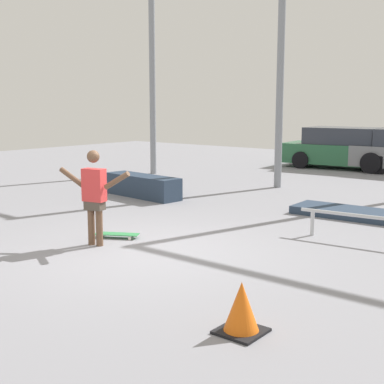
# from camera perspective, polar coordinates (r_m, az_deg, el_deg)

# --- Properties ---
(ground_plane) EXTENTS (36.00, 36.00, 0.00)m
(ground_plane) POSITION_cam_1_polar(r_m,az_deg,el_deg) (8.45, -5.29, -6.43)
(ground_plane) COLOR gray
(skateboarder) EXTENTS (1.33, 0.40, 1.57)m
(skateboarder) POSITION_cam_1_polar(r_m,az_deg,el_deg) (8.79, -10.38, -0.09)
(skateboarder) COLOR brown
(skateboarder) RESTS_ON ground_plane
(skateboard) EXTENTS (0.76, 0.56, 0.08)m
(skateboard) POSITION_cam_1_polar(r_m,az_deg,el_deg) (9.38, -8.01, -4.49)
(skateboard) COLOR #338C4C
(skateboard) RESTS_ON ground_plane
(grind_box) EXTENTS (2.27, 0.82, 0.54)m
(grind_box) POSITION_cam_1_polar(r_m,az_deg,el_deg) (13.37, -5.28, 0.63)
(grind_box) COLOR #28384C
(grind_box) RESTS_ON ground_plane
(manual_pad) EXTENTS (3.01, 1.04, 0.16)m
(manual_pad) POSITION_cam_1_polar(r_m,az_deg,el_deg) (11.37, 18.06, -2.32)
(manual_pad) COLOR #28384C
(manual_pad) RESTS_ON ground_plane
(grind_rail) EXTENTS (2.30, 0.28, 0.48)m
(grind_rail) POSITION_cam_1_polar(r_m,az_deg,el_deg) (9.35, 18.18, -2.98)
(grind_rail) COLOR #B7BABF
(grind_rail) RESTS_ON ground_plane
(canopy_support_left) EXTENTS (4.91, 0.20, 6.51)m
(canopy_support_left) POSITION_cam_1_polar(r_m,az_deg,el_deg) (16.26, 2.00, 14.87)
(canopy_support_left) COLOR gray
(canopy_support_left) RESTS_ON ground_plane
(parked_car_green) EXTENTS (4.65, 2.23, 1.46)m
(parked_car_green) POSITION_cam_1_polar(r_m,az_deg,el_deg) (19.94, 16.13, 4.43)
(parked_car_green) COLOR #28603D
(parked_car_green) RESTS_ON ground_plane
(traffic_cone) EXTENTS (0.45, 0.45, 0.54)m
(traffic_cone) POSITION_cam_1_polar(r_m,az_deg,el_deg) (5.54, 5.30, -12.22)
(traffic_cone) COLOR black
(traffic_cone) RESTS_ON ground_plane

